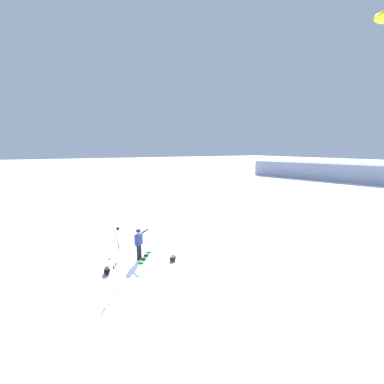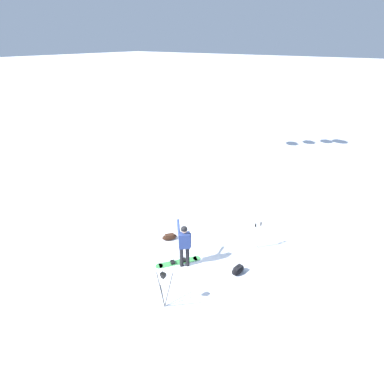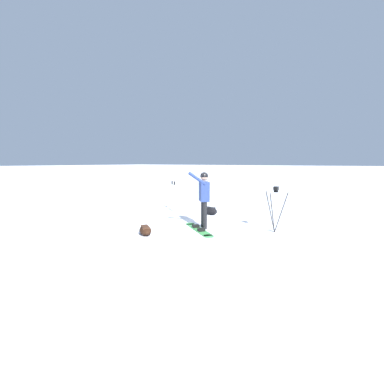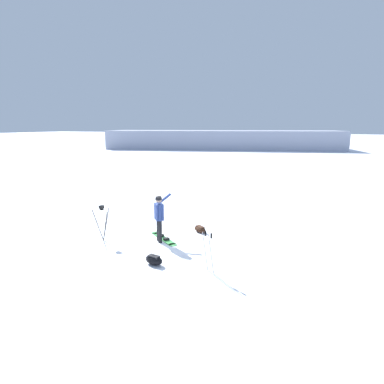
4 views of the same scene
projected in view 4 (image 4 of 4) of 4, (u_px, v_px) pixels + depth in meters
The scene contains 8 objects.
ground_plane at pixel (169, 243), 11.39m from camera, with size 300.00×300.00×0.00m, color white.
snowboarder at pixel (159, 214), 11.37m from camera, with size 0.52×0.75×1.73m.
snowboard at pixel (164, 238), 11.85m from camera, with size 1.46×1.15×0.10m.
gear_bag_large at pixel (154, 260), 9.64m from camera, with size 0.63×0.39×0.30m.
camera_tripod at pixel (102, 216), 11.50m from camera, with size 0.64×0.51×1.32m.
gear_bag_small at pixel (200, 229), 12.58m from camera, with size 0.69×0.62×0.24m.
ski_poles at pixel (208, 246), 8.97m from camera, with size 0.36×0.32×1.22m.
distant_ridge at pixel (223, 140), 55.93m from camera, with size 40.41×18.36×3.16m.
Camera 4 is at (4.82, -9.67, 4.15)m, focal length 29.90 mm.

